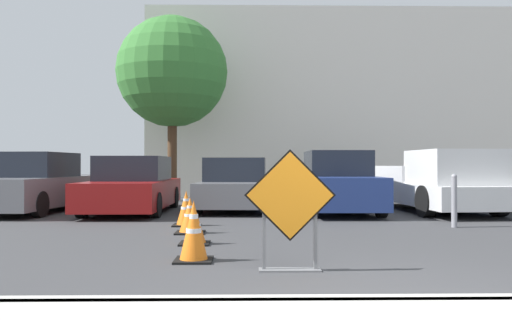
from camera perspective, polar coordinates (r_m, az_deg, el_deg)
ground_plane at (r=14.29m, az=4.54°, el=-5.53°), size 96.00×96.00×0.00m
curb_lip at (r=4.54m, az=17.22°, el=-15.58°), size 25.85×0.20×0.14m
road_closed_sign at (r=5.86m, az=3.91°, el=-5.22°), size 1.07×0.20×1.43m
traffic_cone_nearest at (r=6.56m, az=-7.13°, el=-8.11°), size 0.49×0.49×0.79m
traffic_cone_second at (r=7.94m, az=-7.02°, el=-7.46°), size 0.47×0.47×0.60m
traffic_cone_third at (r=9.19m, az=-7.54°, el=-6.36°), size 0.52×0.52×0.65m
traffic_cone_fourth at (r=10.31m, az=-7.99°, el=-5.53°), size 0.52×0.52×0.72m
parked_car_nearest at (r=14.45m, az=-24.13°, el=-2.60°), size 2.19×4.55×1.57m
parked_car_second at (r=13.48m, az=-13.87°, el=-2.99°), size 1.93×4.49×1.46m
parked_car_third at (r=13.76m, az=-2.34°, el=-2.99°), size 2.05×4.12×1.43m
parked_car_fourth at (r=13.18m, az=9.30°, el=-2.77°), size 1.83×4.09×1.60m
pickup_truck at (r=13.91m, az=20.31°, el=-2.65°), size 2.26×5.12×1.61m
bollard_nearest at (r=10.69m, az=21.71°, el=-4.19°), size 0.12×0.12×1.06m
building_facade_backdrop at (r=22.55m, az=11.95°, el=5.82°), size 18.03×5.00×7.46m
street_tree_behind_lot at (r=17.58m, az=-9.54°, el=9.86°), size 3.78×3.78×6.32m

